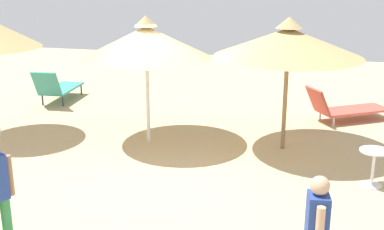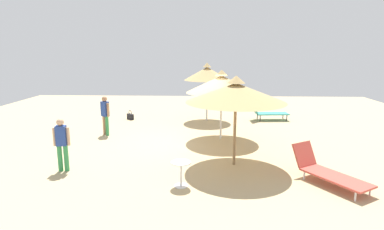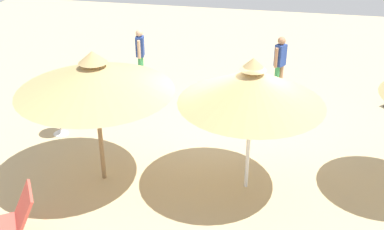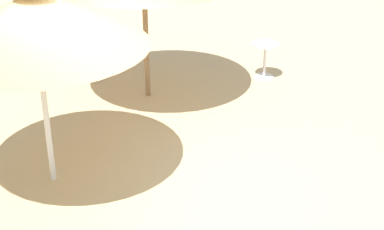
{
  "view_description": "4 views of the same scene",
  "coord_description": "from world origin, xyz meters",
  "px_view_note": "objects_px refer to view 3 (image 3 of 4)",
  "views": [
    {
      "loc": [
        2.92,
        -8.47,
        3.6
      ],
      "look_at": [
        0.75,
        0.0,
        0.98
      ],
      "focal_mm": 46.44,
      "sensor_mm": 36.0,
      "label": 1
    },
    {
      "loc": [
        11.58,
        0.42,
        3.42
      ],
      "look_at": [
        0.34,
        -0.02,
        1.11
      ],
      "focal_mm": 30.03,
      "sensor_mm": 36.0,
      "label": 2
    },
    {
      "loc": [
        -0.99,
        8.93,
        5.59
      ],
      "look_at": [
        0.91,
        -0.48,
        0.65
      ],
      "focal_mm": 45.49,
      "sensor_mm": 36.0,
      "label": 3
    },
    {
      "loc": [
        -5.37,
        -3.43,
        4.1
      ],
      "look_at": [
        0.5,
        -0.45,
        0.84
      ],
      "focal_mm": 54.65,
      "sensor_mm": 36.0,
      "label": 4
    }
  ],
  "objects_px": {
    "parasol_umbrella_front": "(94,77)",
    "side_table_round": "(59,117)",
    "person_standing_edge": "(280,61)",
    "parasol_umbrella_near_right": "(252,86)",
    "person_standing_center": "(140,52)"
  },
  "relations": [
    {
      "from": "person_standing_center",
      "to": "side_table_round",
      "type": "distance_m",
      "value": 3.58
    },
    {
      "from": "side_table_round",
      "to": "person_standing_center",
      "type": "bearing_deg",
      "value": -105.11
    },
    {
      "from": "parasol_umbrella_front",
      "to": "parasol_umbrella_near_right",
      "type": "bearing_deg",
      "value": -174.62
    },
    {
      "from": "parasol_umbrella_front",
      "to": "person_standing_edge",
      "type": "xyz_separation_m",
      "value": [
        -3.23,
        -4.88,
        -1.3
      ]
    },
    {
      "from": "parasol_umbrella_front",
      "to": "side_table_round",
      "type": "xyz_separation_m",
      "value": [
        1.62,
        -1.48,
        -1.75
      ]
    },
    {
      "from": "person_standing_center",
      "to": "side_table_round",
      "type": "height_order",
      "value": "person_standing_center"
    },
    {
      "from": "parasol_umbrella_front",
      "to": "side_table_round",
      "type": "distance_m",
      "value": 2.81
    },
    {
      "from": "parasol_umbrella_near_right",
      "to": "person_standing_edge",
      "type": "height_order",
      "value": "parasol_umbrella_near_right"
    },
    {
      "from": "parasol_umbrella_front",
      "to": "side_table_round",
      "type": "relative_size",
      "value": 4.48
    },
    {
      "from": "parasol_umbrella_front",
      "to": "parasol_umbrella_near_right",
      "type": "relative_size",
      "value": 1.09
    },
    {
      "from": "person_standing_edge",
      "to": "side_table_round",
      "type": "bearing_deg",
      "value": 35.04
    },
    {
      "from": "person_standing_edge",
      "to": "side_table_round",
      "type": "height_order",
      "value": "person_standing_edge"
    },
    {
      "from": "person_standing_edge",
      "to": "parasol_umbrella_near_right",
      "type": "bearing_deg",
      "value": 84.97
    },
    {
      "from": "person_standing_edge",
      "to": "person_standing_center",
      "type": "distance_m",
      "value": 3.92
    },
    {
      "from": "parasol_umbrella_near_right",
      "to": "side_table_round",
      "type": "height_order",
      "value": "parasol_umbrella_near_right"
    }
  ]
}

